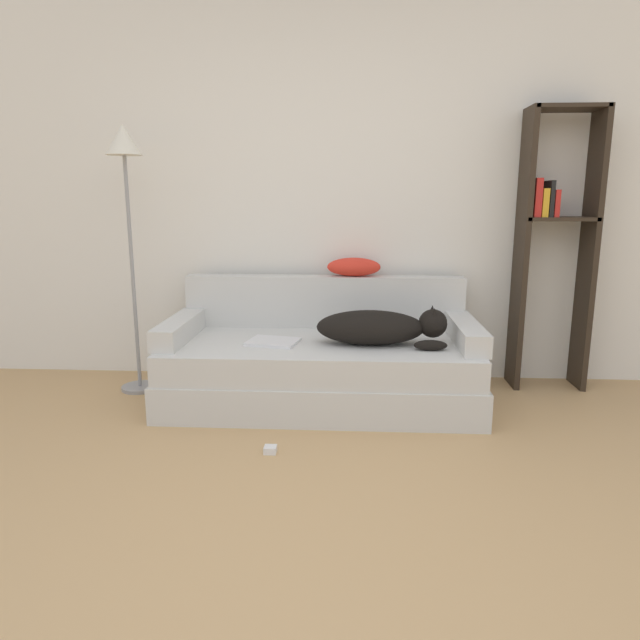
% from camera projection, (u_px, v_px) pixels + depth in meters
% --- Properties ---
extents(ground_plane, '(20.00, 20.00, 0.00)m').
position_uv_depth(ground_plane, '(324.00, 601.00, 1.82)').
color(ground_plane, tan).
extents(wall_back, '(7.75, 0.06, 2.70)m').
position_uv_depth(wall_back, '(343.00, 185.00, 3.91)').
color(wall_back, silver).
rests_on(wall_back, ground_plane).
extents(couch, '(1.92, 0.94, 0.40)m').
position_uv_depth(couch, '(321.00, 372.00, 3.58)').
color(couch, silver).
rests_on(couch, ground_plane).
extents(couch_backrest, '(1.88, 0.15, 0.35)m').
position_uv_depth(couch_backrest, '(324.00, 301.00, 3.89)').
color(couch_backrest, silver).
rests_on(couch_backrest, couch).
extents(couch_arm_left, '(0.15, 0.75, 0.13)m').
position_uv_depth(couch_arm_left, '(180.00, 329.00, 3.57)').
color(couch_arm_left, silver).
rests_on(couch_arm_left, couch).
extents(couch_arm_right, '(0.15, 0.75, 0.13)m').
position_uv_depth(couch_arm_right, '(466.00, 332.00, 3.47)').
color(couch_arm_right, silver).
rests_on(couch_arm_right, couch).
extents(dog, '(0.78, 0.30, 0.24)m').
position_uv_depth(dog, '(379.00, 327.00, 3.42)').
color(dog, black).
rests_on(dog, couch).
extents(laptop, '(0.34, 0.29, 0.02)m').
position_uv_depth(laptop, '(273.00, 342.00, 3.47)').
color(laptop, silver).
rests_on(laptop, couch).
extents(throw_pillow, '(0.36, 0.16, 0.12)m').
position_uv_depth(throw_pillow, '(354.00, 267.00, 3.85)').
color(throw_pillow, red).
rests_on(throw_pillow, couch_backrest).
extents(bookshelf, '(0.47, 0.26, 1.83)m').
position_uv_depth(bookshelf, '(554.00, 235.00, 3.72)').
color(bookshelf, '#2D2319').
rests_on(bookshelf, ground_plane).
extents(floor_lamp, '(0.25, 0.25, 1.71)m').
position_uv_depth(floor_lamp, '(126.00, 185.00, 3.57)').
color(floor_lamp, gray).
rests_on(floor_lamp, ground_plane).
extents(power_adapter, '(0.06, 0.06, 0.03)m').
position_uv_depth(power_adapter, '(270.00, 450.00, 2.88)').
color(power_adapter, silver).
rests_on(power_adapter, ground_plane).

